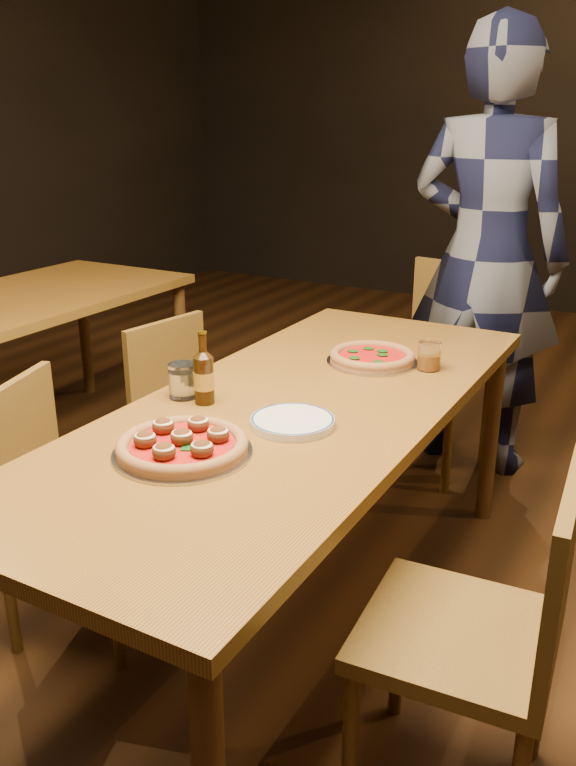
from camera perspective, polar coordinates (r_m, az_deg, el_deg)
The scene contains 13 objects.
ground at distance 2.49m, azimuth 0.59°, elevation -17.65°, with size 9.00×9.00×0.00m, color black.
table_main at distance 2.15m, azimuth 0.65°, elevation -3.16°, with size 0.80×2.00×0.75m.
chair_main_nw at distance 2.33m, azimuth -15.46°, elevation -9.09°, with size 0.39×0.39×0.84m, color brown, non-canonical shape.
chair_main_sw at distance 2.84m, azimuth -6.58°, elevation -3.20°, with size 0.39×0.39×0.83m, color brown, non-canonical shape.
chair_main_e at distance 1.77m, azimuth 12.81°, elevation -18.03°, with size 0.42×0.42×0.89m, color brown, non-canonical shape.
chair_end at distance 3.33m, azimuth 10.99°, elevation 1.20°, with size 0.44×0.44×0.94m, color brown, non-canonical shape.
pizza_meatball at distance 1.81m, azimuth -8.08°, elevation -4.69°, with size 0.34×0.34×0.06m.
pizza_margherita at distance 2.46m, azimuth 6.45°, elevation 2.00°, with size 0.30×0.30×0.04m.
plate_stack at distance 1.95m, azimuth 0.36°, elevation -3.00°, with size 0.22×0.22×0.02m, color white.
beer_bottle at distance 2.09m, azimuth -6.44°, elevation 0.35°, with size 0.06×0.06×0.20m.
water_glass at distance 2.15m, azimuth -8.06°, elevation 0.19°, with size 0.08×0.08×0.10m, color white.
amber_glass at distance 2.41m, azimuth 10.73°, elevation 2.05°, with size 0.07×0.07×0.09m, color #AE5D13.
diner at distance 3.33m, azimuth 14.93°, elevation 9.34°, with size 0.69×0.45×1.89m, color black.
Camera 1 is at (0.94, -1.74, 1.52)m, focal length 35.00 mm.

